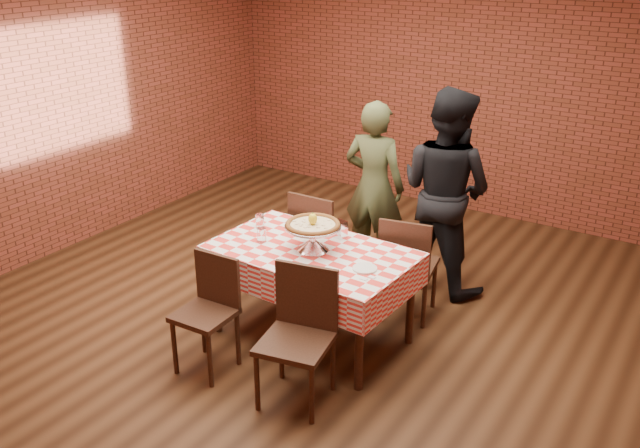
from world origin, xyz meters
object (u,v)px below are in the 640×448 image
(table, at_px, (312,294))
(condiment_caddy, at_px, (340,229))
(water_glass_left, at_px, (262,235))
(pizza_stand, at_px, (313,238))
(water_glass_right, at_px, (260,221))
(diner_olive, at_px, (374,186))
(chair_near_right, at_px, (295,341))
(pizza, at_px, (313,225))
(diner_black, at_px, (445,191))
(chair_near_left, at_px, (205,317))
(chair_far_left, at_px, (323,239))
(chair_far_right, at_px, (409,265))

(table, xyz_separation_m, condiment_caddy, (0.06, 0.31, 0.45))
(water_glass_left, xyz_separation_m, condiment_caddy, (0.46, 0.40, 0.01))
(pizza_stand, height_order, water_glass_right, pizza_stand)
(condiment_caddy, relative_size, diner_olive, 0.09)
(chair_near_right, bearing_deg, pizza, 103.76)
(pizza_stand, xyz_separation_m, pizza, (0.00, 0.00, 0.10))
(pizza, xyz_separation_m, diner_black, (0.48, 1.36, -0.05))
(chair_near_left, bearing_deg, diner_black, 65.40)
(water_glass_left, bearing_deg, chair_far_left, 88.74)
(water_glass_left, relative_size, chair_near_right, 0.12)
(chair_near_right, distance_m, chair_far_left, 1.67)
(chair_far_left, bearing_deg, diner_black, -145.91)
(condiment_caddy, xyz_separation_m, chair_near_left, (-0.46, -1.09, -0.40))
(pizza_stand, bearing_deg, chair_near_left, -117.47)
(chair_near_right, bearing_deg, condiment_caddy, 94.40)
(chair_near_left, relative_size, diner_black, 0.48)
(pizza, distance_m, water_glass_left, 0.44)
(water_glass_left, height_order, condiment_caddy, condiment_caddy)
(table, distance_m, water_glass_left, 0.60)
(condiment_caddy, height_order, chair_far_left, chair_far_left)
(table, bearing_deg, condiment_caddy, 79.40)
(table, distance_m, diner_olive, 1.48)
(chair_far_left, xyz_separation_m, diner_olive, (0.16, 0.62, 0.34))
(table, height_order, diner_black, diner_black)
(chair_near_right, height_order, diner_olive, diner_olive)
(pizza, bearing_deg, table, -116.44)
(chair_near_right, bearing_deg, water_glass_right, 126.11)
(water_glass_left, relative_size, chair_far_left, 0.12)
(table, relative_size, pizza_stand, 3.45)
(table, distance_m, diner_black, 1.55)
(water_glass_right, distance_m, condiment_caddy, 0.67)
(diner_black, bearing_deg, condiment_caddy, 80.28)
(diner_black, bearing_deg, pizza, 82.81)
(pizza_stand, relative_size, condiment_caddy, 3.16)
(diner_olive, bearing_deg, water_glass_right, 69.66)
(pizza, relative_size, chair_near_left, 0.47)
(water_glass_right, xyz_separation_m, chair_far_right, (1.06, 0.60, -0.36))
(chair_near_left, distance_m, diner_olive, 2.21)
(water_glass_left, relative_size, diner_black, 0.06)
(water_glass_right, xyz_separation_m, condiment_caddy, (0.65, 0.18, 0.01))
(pizza_stand, relative_size, chair_far_right, 0.48)
(condiment_caddy, bearing_deg, diner_black, 80.78)
(diner_black, bearing_deg, chair_far_right, 100.91)
(pizza_stand, height_order, chair_far_right, pizza_stand)
(chair_near_right, bearing_deg, chair_near_left, 172.52)
(condiment_caddy, height_order, chair_near_left, condiment_caddy)
(water_glass_left, distance_m, water_glass_right, 0.29)
(pizza, distance_m, condiment_caddy, 0.33)
(pizza_stand, height_order, chair_near_left, pizza_stand)
(water_glass_left, height_order, water_glass_right, same)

